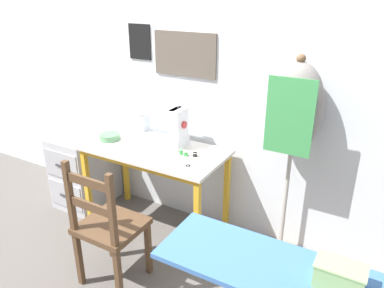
{
  "coord_description": "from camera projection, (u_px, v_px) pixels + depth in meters",
  "views": [
    {
      "loc": [
        1.57,
        -1.87,
        1.89
      ],
      "look_at": [
        0.35,
        0.25,
        0.86
      ],
      "focal_mm": 35.0,
      "sensor_mm": 36.0,
      "label": 1
    }
  ],
  "objects": [
    {
      "name": "ground_plane",
      "position": [
        137.0,
        246.0,
        2.95
      ],
      "size": [
        14.0,
        14.0,
        0.0
      ],
      "primitive_type": "plane",
      "color": "#5B5651"
    },
    {
      "name": "storage_box",
      "position": [
        340.0,
        276.0,
        1.44
      ],
      "size": [
        0.19,
        0.12,
        0.1
      ],
      "color": "#8EB266",
      "rests_on": "ironing_board"
    },
    {
      "name": "dress_form",
      "position": [
        294.0,
        117.0,
        2.45
      ],
      "size": [
        0.36,
        0.32,
        1.51
      ],
      "color": "#846647",
      "rests_on": "ground_plane"
    },
    {
      "name": "thread_spool_far_edge",
      "position": [
        195.0,
        155.0,
        2.74
      ],
      "size": [
        0.04,
        0.04,
        0.03
      ],
      "color": "black",
      "rests_on": "sewing_table"
    },
    {
      "name": "wooden_chair",
      "position": [
        108.0,
        227.0,
        2.44
      ],
      "size": [
        0.4,
        0.38,
        0.93
      ],
      "color": "#513823",
      "rests_on": "ground_plane"
    },
    {
      "name": "thread_spool_near_machine",
      "position": [
        181.0,
        152.0,
        2.77
      ],
      "size": [
        0.03,
        0.03,
        0.04
      ],
      "color": "green",
      "rests_on": "sewing_table"
    },
    {
      "name": "filing_cabinet",
      "position": [
        85.0,
        169.0,
        3.46
      ],
      "size": [
        0.41,
        0.54,
        0.67
      ],
      "color": "#B7B7BC",
      "rests_on": "ground_plane"
    },
    {
      "name": "thread_spool_mid_table",
      "position": [
        186.0,
        154.0,
        2.75
      ],
      "size": [
        0.04,
        0.04,
        0.04
      ],
      "color": "green",
      "rests_on": "sewing_table"
    },
    {
      "name": "ironing_board",
      "position": [
        306.0,
        286.0,
        1.51
      ],
      "size": [
        1.27,
        0.37,
        0.81
      ],
      "color": "#3D6BAD",
      "rests_on": "ground_plane"
    },
    {
      "name": "sewing_table",
      "position": [
        154.0,
        160.0,
        2.92
      ],
      "size": [
        1.11,
        0.57,
        0.74
      ],
      "color": "silver",
      "rests_on": "ground_plane"
    },
    {
      "name": "wall_back",
      "position": [
        177.0,
        71.0,
        2.96
      ],
      "size": [
        10.0,
        0.07,
        2.55
      ],
      "color": "silver",
      "rests_on": "ground_plane"
    },
    {
      "name": "scissors",
      "position": [
        190.0,
        168.0,
        2.58
      ],
      "size": [
        0.14,
        0.12,
        0.01
      ],
      "color": "silver",
      "rests_on": "sewing_table"
    },
    {
      "name": "fabric_bowl",
      "position": [
        110.0,
        137.0,
        3.05
      ],
      "size": [
        0.16,
        0.16,
        0.05
      ],
      "color": "#56895B",
      "rests_on": "sewing_table"
    },
    {
      "name": "sewing_machine",
      "position": [
        165.0,
        127.0,
        2.91
      ],
      "size": [
        0.4,
        0.19,
        0.34
      ],
      "color": "white",
      "rests_on": "sewing_table"
    }
  ]
}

